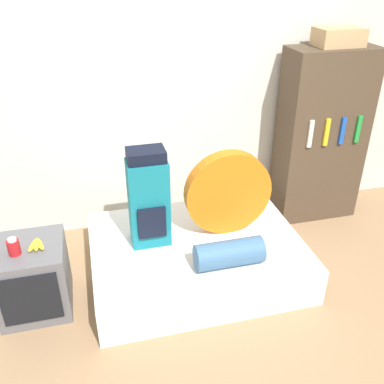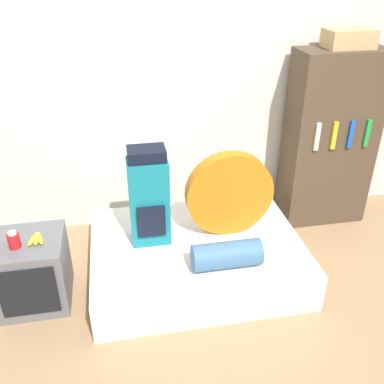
{
  "view_description": "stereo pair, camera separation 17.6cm",
  "coord_description": "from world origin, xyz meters",
  "px_view_note": "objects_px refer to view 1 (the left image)",
  "views": [
    {
      "loc": [
        -0.78,
        -1.93,
        2.34
      ],
      "look_at": [
        -0.08,
        0.79,
        0.77
      ],
      "focal_mm": 40.0,
      "sensor_mm": 36.0,
      "label": 1
    },
    {
      "loc": [
        -0.61,
        -1.96,
        2.34
      ],
      "look_at": [
        -0.08,
        0.79,
        0.77
      ],
      "focal_mm": 40.0,
      "sensor_mm": 36.0,
      "label": 2
    }
  ],
  "objects_px": {
    "tent_bag": "(228,193)",
    "bookshelf": "(321,137)",
    "cardboard_box": "(339,37)",
    "canister": "(14,247)",
    "television": "(33,278)",
    "backpack": "(149,199)",
    "sleeping_roll": "(229,254)"
  },
  "relations": [
    {
      "from": "television",
      "to": "canister",
      "type": "relative_size",
      "value": 4.31
    },
    {
      "from": "television",
      "to": "bookshelf",
      "type": "relative_size",
      "value": 0.33
    },
    {
      "from": "bookshelf",
      "to": "sleeping_roll",
      "type": "bearing_deg",
      "value": -141.09
    },
    {
      "from": "sleeping_roll",
      "to": "cardboard_box",
      "type": "height_order",
      "value": "cardboard_box"
    },
    {
      "from": "cardboard_box",
      "to": "canister",
      "type": "bearing_deg",
      "value": -163.53
    },
    {
      "from": "tent_bag",
      "to": "bookshelf",
      "type": "distance_m",
      "value": 1.24
    },
    {
      "from": "canister",
      "to": "sleeping_roll",
      "type": "bearing_deg",
      "value": -7.88
    },
    {
      "from": "television",
      "to": "cardboard_box",
      "type": "height_order",
      "value": "cardboard_box"
    },
    {
      "from": "sleeping_roll",
      "to": "television",
      "type": "xyz_separation_m",
      "value": [
        -1.41,
        0.26,
        -0.14
      ]
    },
    {
      "from": "tent_bag",
      "to": "cardboard_box",
      "type": "distance_m",
      "value": 1.65
    },
    {
      "from": "tent_bag",
      "to": "bookshelf",
      "type": "xyz_separation_m",
      "value": [
        1.11,
        0.55,
        0.15
      ]
    },
    {
      "from": "sleeping_roll",
      "to": "bookshelf",
      "type": "bearing_deg",
      "value": 38.91
    },
    {
      "from": "television",
      "to": "cardboard_box",
      "type": "bearing_deg",
      "value": 15.72
    },
    {
      "from": "backpack",
      "to": "sleeping_roll",
      "type": "relative_size",
      "value": 1.56
    },
    {
      "from": "backpack",
      "to": "cardboard_box",
      "type": "xyz_separation_m",
      "value": [
        1.77,
        0.57,
        1.02
      ]
    },
    {
      "from": "backpack",
      "to": "sleeping_roll",
      "type": "distance_m",
      "value": 0.73
    },
    {
      "from": "tent_bag",
      "to": "television",
      "type": "height_order",
      "value": "tent_bag"
    },
    {
      "from": "tent_bag",
      "to": "canister",
      "type": "relative_size",
      "value": 5.58
    },
    {
      "from": "backpack",
      "to": "bookshelf",
      "type": "xyz_separation_m",
      "value": [
        1.74,
        0.55,
        0.12
      ]
    },
    {
      "from": "tent_bag",
      "to": "sleeping_roll",
      "type": "distance_m",
      "value": 0.53
    },
    {
      "from": "backpack",
      "to": "canister",
      "type": "bearing_deg",
      "value": -166.09
    },
    {
      "from": "backpack",
      "to": "tent_bag",
      "type": "bearing_deg",
      "value": 0.34
    },
    {
      "from": "tent_bag",
      "to": "canister",
      "type": "xyz_separation_m",
      "value": [
        -1.6,
        -0.24,
        -0.07
      ]
    },
    {
      "from": "tent_bag",
      "to": "television",
      "type": "xyz_separation_m",
      "value": [
        -1.54,
        -0.19,
        -0.4
      ]
    },
    {
      "from": "canister",
      "to": "bookshelf",
      "type": "height_order",
      "value": "bookshelf"
    },
    {
      "from": "backpack",
      "to": "tent_bag",
      "type": "height_order",
      "value": "backpack"
    },
    {
      "from": "canister",
      "to": "cardboard_box",
      "type": "xyz_separation_m",
      "value": [
        2.74,
        0.81,
        1.11
      ]
    },
    {
      "from": "sleeping_roll",
      "to": "canister",
      "type": "height_order",
      "value": "canister"
    },
    {
      "from": "tent_bag",
      "to": "canister",
      "type": "distance_m",
      "value": 1.62
    },
    {
      "from": "canister",
      "to": "television",
      "type": "bearing_deg",
      "value": 41.25
    },
    {
      "from": "backpack",
      "to": "canister",
      "type": "relative_size",
      "value": 6.27
    },
    {
      "from": "backpack",
      "to": "cardboard_box",
      "type": "height_order",
      "value": "cardboard_box"
    }
  ]
}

